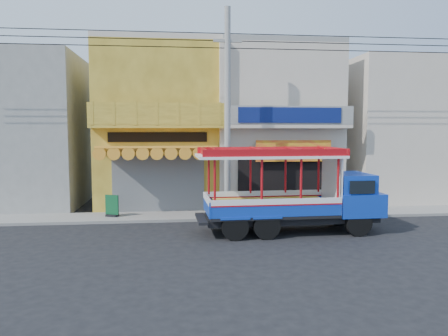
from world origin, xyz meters
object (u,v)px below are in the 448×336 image
at_px(potted_plant_c, 348,198).
at_px(green_sign, 112,208).
at_px(songthaew_truck, 303,192).
at_px(potted_plant_b, 299,201).
at_px(utility_pole, 231,103).
at_px(potted_plant_a, 285,201).

bearing_deg(potted_plant_c, green_sign, -74.67).
bearing_deg(songthaew_truck, potted_plant_b, 75.78).
bearing_deg(potted_plant_c, potted_plant_b, -73.67).
xyz_separation_m(utility_pole, potted_plant_c, (5.81, 1.25, -4.40)).
xyz_separation_m(utility_pole, potted_plant_b, (3.35, 1.07, -4.48)).
height_order(utility_pole, songthaew_truck, utility_pole).
xyz_separation_m(green_sign, potted_plant_c, (10.93, 0.61, 0.11)).
height_order(green_sign, potted_plant_b, green_sign).
bearing_deg(potted_plant_b, green_sign, 46.78).
distance_m(utility_pole, green_sign, 6.86).
bearing_deg(green_sign, potted_plant_b, 2.92).
relative_size(utility_pole, potted_plant_b, 32.02).
distance_m(potted_plant_b, potted_plant_c, 2.46).
distance_m(utility_pole, songthaew_truck, 4.98).
height_order(green_sign, potted_plant_a, potted_plant_a).
distance_m(songthaew_truck, potted_plant_c, 5.21).
xyz_separation_m(utility_pole, potted_plant_a, (2.63, 0.96, -4.43)).
height_order(songthaew_truck, potted_plant_a, songthaew_truck).
relative_size(songthaew_truck, green_sign, 7.36).
bearing_deg(songthaew_truck, potted_plant_a, 86.70).
xyz_separation_m(green_sign, potted_plant_b, (8.48, 0.43, 0.04)).
relative_size(potted_plant_b, potted_plant_c, 0.86).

